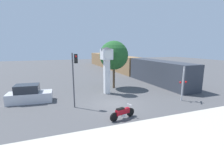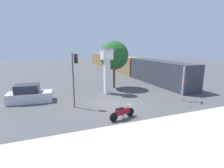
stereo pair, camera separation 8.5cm
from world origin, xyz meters
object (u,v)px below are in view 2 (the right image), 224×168
at_px(traffic_light, 74,71).
at_px(street_tree, 114,55).
at_px(clock_tower, 107,63).
at_px(railroad_crossing_signal, 183,82).
at_px(parked_car, 30,95).
at_px(motorcycle, 122,113).
at_px(freight_train, 122,64).

relative_size(traffic_light, street_tree, 0.80).
xyz_separation_m(clock_tower, street_tree, (1.80, 2.24, 0.75)).
height_order(traffic_light, railroad_crossing_signal, traffic_light).
bearing_deg(traffic_light, parked_car, 141.67).
bearing_deg(traffic_light, motorcycle, -54.11).
distance_m(clock_tower, traffic_light, 5.54).
bearing_deg(clock_tower, parked_car, -177.77).
relative_size(freight_train, railroad_crossing_signal, 11.32).
bearing_deg(clock_tower, traffic_light, -140.47).
height_order(freight_train, parked_car, freight_train).
xyz_separation_m(street_tree, parked_car, (-10.12, -2.57, -3.56)).
bearing_deg(freight_train, parked_car, -137.18).
height_order(motorcycle, parked_car, parked_car).
bearing_deg(traffic_light, street_tree, 43.52).
relative_size(clock_tower, parked_car, 1.24).
height_order(railroad_crossing_signal, parked_car, railroad_crossing_signal).
relative_size(motorcycle, street_tree, 0.37).
distance_m(railroad_crossing_signal, parked_car, 15.46).
distance_m(railroad_crossing_signal, street_tree, 9.20).
distance_m(motorcycle, traffic_light, 5.65).
distance_m(traffic_light, parked_car, 5.78).
height_order(motorcycle, railroad_crossing_signal, railroad_crossing_signal).
bearing_deg(street_tree, freight_train, 61.71).
bearing_deg(motorcycle, traffic_light, 110.44).
height_order(traffic_light, parked_car, traffic_light).
bearing_deg(parked_car, clock_tower, 7.68).
xyz_separation_m(motorcycle, traffic_light, (-2.86, 3.95, 2.86)).
bearing_deg(parked_car, motorcycle, -40.54).
height_order(clock_tower, traffic_light, clock_tower).
height_order(freight_train, street_tree, street_tree).
relative_size(freight_train, traffic_light, 8.10).
height_order(clock_tower, freight_train, clock_tower).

